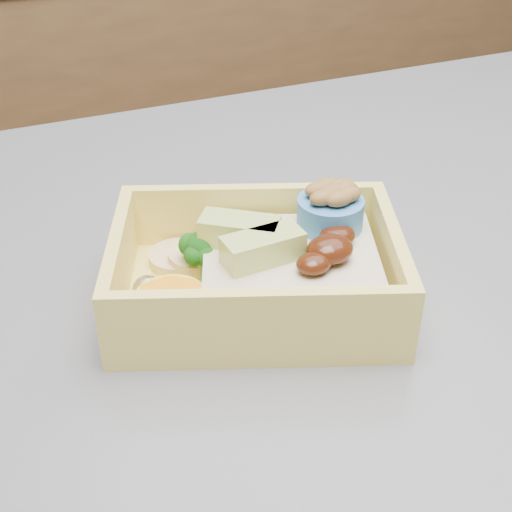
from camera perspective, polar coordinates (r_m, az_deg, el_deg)
name	(u,v)px	position (r m, az deg, el deg)	size (l,w,h in m)	color
bento_box	(265,269)	(0.41, 0.73, -1.06)	(0.19, 0.17, 0.06)	#F4DC64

